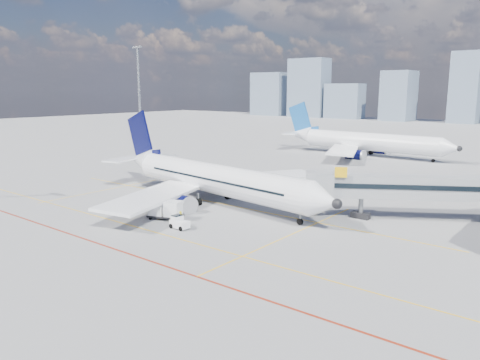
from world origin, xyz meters
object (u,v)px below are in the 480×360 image
(main_aircraft, at_px, (210,178))
(belt_loader, at_px, (166,201))
(baggage_tug, at_px, (179,222))
(cargo_dolly, at_px, (165,209))
(ramp_worker, at_px, (181,218))
(second_aircraft, at_px, (363,142))

(main_aircraft, xyz_separation_m, belt_loader, (-3.21, -5.07, -2.66))
(baggage_tug, height_order, cargo_dolly, cargo_dolly)
(ramp_worker, bearing_deg, belt_loader, 71.00)
(second_aircraft, height_order, cargo_dolly, second_aircraft)
(second_aircraft, relative_size, baggage_tug, 19.48)
(main_aircraft, height_order, belt_loader, main_aircraft)
(second_aircraft, xyz_separation_m, ramp_worker, (7.82, -66.00, -2.39))
(ramp_worker, bearing_deg, cargo_dolly, 91.59)
(cargo_dolly, bearing_deg, ramp_worker, -33.13)
(main_aircraft, xyz_separation_m, baggage_tug, (5.83, -11.53, -2.51))
(baggage_tug, relative_size, ramp_worker, 1.31)
(second_aircraft, bearing_deg, ramp_worker, -80.24)
(main_aircraft, bearing_deg, belt_loader, -114.45)
(baggage_tug, height_order, ramp_worker, ramp_worker)
(main_aircraft, distance_m, ramp_worker, 12.07)
(belt_loader, relative_size, ramp_worker, 3.21)
(main_aircraft, bearing_deg, ramp_worker, -55.97)
(main_aircraft, bearing_deg, baggage_tug, -55.32)
(baggage_tug, relative_size, cargo_dolly, 0.49)
(cargo_dolly, bearing_deg, baggage_tug, -43.22)
(main_aircraft, relative_size, second_aircraft, 0.97)
(cargo_dolly, bearing_deg, main_aircraft, 80.32)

